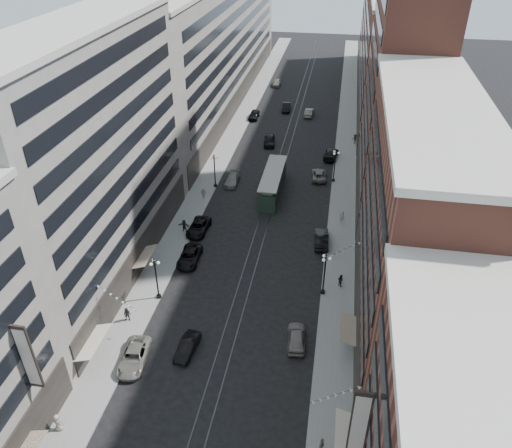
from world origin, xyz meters
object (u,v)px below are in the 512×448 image
Objects in this scene: lamppost_se_mid at (335,165)px; car_10 at (322,239)px; lamppost_sw_mid at (215,170)px; pedestrian_2 at (127,315)px; pedestrian_5 at (184,226)px; car_12 at (331,154)px; car_4 at (296,337)px; pedestrian_7 at (341,280)px; pedestrian_1 at (58,422)px; car_5 at (187,347)px; lamppost_sw_far at (156,277)px; pedestrian_4 at (322,445)px; car_extra_1 at (277,83)px; lamppost_se_far at (324,273)px; car_9 at (254,115)px; car_7 at (199,227)px; car_8 at (232,179)px; pedestrian_9 at (355,139)px; streetcar at (273,183)px; car_extra_2 at (134,357)px; car_13 at (269,140)px; car_extra_0 at (286,107)px; car_14 at (309,112)px; pedestrian_8 at (342,216)px; car_11 at (319,175)px; car_2 at (190,257)px.

lamppost_se_mid reaches higher than car_10.
lamppost_sw_mid is 31.31m from pedestrian_2.
pedestrian_5 is (-19.49, -18.27, -2.06)m from lamppost_se_mid.
pedestrian_5 is at bearing 62.12° from car_12.
pedestrian_2 is 17.93m from pedestrian_5.
pedestrian_7 is (4.16, 9.86, 0.15)m from car_4.
car_5 is at bearing -130.29° from pedestrian_1.
car_5 is at bearing -52.48° from lamppost_sw_far.
car_extra_1 is at bearing 28.90° from pedestrian_4.
lamppost_se_far reaches higher than car_9.
lamppost_sw_far reaches higher than car_7.
pedestrian_2 is 0.35× the size of car_8.
pedestrian_1 is at bearing -113.02° from lamppost_se_mid.
pedestrian_9 reaches higher than car_8.
car_7 is 16.80m from car_10.
streetcar is 37.23m from car_extra_2.
pedestrian_2 is 18.56m from car_7.
lamppost_sw_far is 22.65m from car_10.
pedestrian_5 is at bearing -109.70° from car_13.
car_extra_0 is at bearing -98.73° from pedestrian_1.
car_14 is at bearing 24.40° from pedestrian_4.
pedestrian_1 is at bearing -98.25° from pedestrian_2.
car_8 is 15.35m from pedestrian_5.
lamppost_sw_far is 1.22× the size of car_4.
car_7 is 0.97× the size of car_12.
car_7 is (3.52, 31.87, -0.31)m from pedestrian_1.
pedestrian_7 is 14.23m from pedestrian_8.
car_extra_0 is (-9.10, 30.83, 0.11)m from car_11.
streetcar is at bearing -1.42° from lamppost_sw_mid.
car_7 is at bearing 18.00° from pedestrian_7.
car_extra_1 is (-9.61, 19.45, -0.02)m from car_14.
car_12 is at bearing -44.18° from pedestrian_7.
car_extra_1 is (-3.57, 35.65, -0.08)m from car_13.
lamppost_se_far reaches higher than car_extra_0.
car_2 is 1.11× the size of car_14.
streetcar reaches higher than car_13.
car_11 is at bearing -77.10° from pedestrian_8.
car_extra_2 reaches higher than car_2.
pedestrian_2 is (-18.19, -0.03, 0.23)m from car_4.
lamppost_se_mid is at bearing 61.04° from car_extra_2.
streetcar is 2.34× the size of car_extra_2.
car_7 is 14.59m from car_8.
car_extra_1 is at bearing -79.57° from car_11.
car_11 is (10.45, 40.02, -0.02)m from car_5.
lamppost_se_mid is 1.30× the size of car_5.
pedestrian_9 reaches higher than car_10.
pedestrian_8 is at bearing -82.18° from lamppost_se_mid.
pedestrian_1 is 32.87m from pedestrian_7.
streetcar is 6.99× the size of pedestrian_8.
car_9 is at bearing 108.16° from lamppost_se_far.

